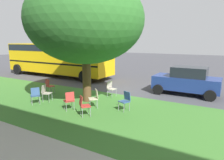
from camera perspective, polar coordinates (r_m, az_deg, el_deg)
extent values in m
plane|color=#424247|center=(12.41, 1.31, -3.65)|extent=(80.00, 80.00, 0.00)
cube|color=#3D752D|center=(9.85, -7.87, -7.63)|extent=(48.00, 6.00, 0.01)
cylinder|color=brown|center=(10.57, -7.12, 1.26)|extent=(0.44, 0.44, 2.73)
ellipsoid|color=#2D6B28|center=(10.47, -7.49, 16.25)|extent=(5.79, 5.79, 4.28)
cube|color=beige|center=(9.66, -5.33, -5.23)|extent=(0.58, 0.58, 0.04)
cube|color=beige|center=(9.63, -4.30, -3.80)|extent=(0.34, 0.34, 0.40)
cylinder|color=gray|center=(9.88, -6.45, -6.29)|extent=(0.02, 0.02, 0.42)
cylinder|color=gray|center=(9.54, -6.15, -6.91)|extent=(0.02, 0.02, 0.42)
cylinder|color=gray|center=(9.92, -4.50, -6.16)|extent=(0.02, 0.02, 0.42)
cylinder|color=gray|center=(9.59, -4.13, -6.78)|extent=(0.02, 0.02, 0.42)
cube|color=#B7332D|center=(12.78, -16.95, -1.68)|extent=(0.49, 0.48, 0.04)
cube|color=#B7332D|center=(12.65, -17.71, -0.74)|extent=(0.41, 0.17, 0.40)
cylinder|color=gray|center=(12.77, -15.83, -2.68)|extent=(0.02, 0.02, 0.42)
cylinder|color=gray|center=(13.07, -16.66, -2.42)|extent=(0.02, 0.02, 0.42)
cylinder|color=gray|center=(12.60, -17.14, -2.94)|extent=(0.02, 0.02, 0.42)
cylinder|color=gray|center=(12.90, -17.95, -2.66)|extent=(0.02, 0.02, 0.42)
cube|color=#335184|center=(9.20, 3.41, -6.04)|extent=(0.54, 0.53, 0.04)
cube|color=#335184|center=(9.25, 4.28, -4.41)|extent=(0.40, 0.23, 0.40)
cylinder|color=gray|center=(9.29, 1.87, -7.33)|extent=(0.02, 0.02, 0.42)
cylinder|color=gray|center=(9.03, 3.33, -7.89)|extent=(0.02, 0.02, 0.42)
cylinder|color=gray|center=(9.50, 3.46, -6.93)|extent=(0.02, 0.02, 0.42)
cylinder|color=gray|center=(9.25, 4.94, -7.46)|extent=(0.02, 0.02, 0.42)
cube|color=#ADA393|center=(11.13, -17.72, -3.56)|extent=(0.53, 0.54, 0.04)
cube|color=#ADA393|center=(11.15, -18.62, -2.31)|extent=(0.22, 0.40, 0.40)
cylinder|color=gray|center=(10.95, -17.28, -5.00)|extent=(0.02, 0.02, 0.42)
cylinder|color=gray|center=(11.26, -16.47, -4.51)|extent=(0.02, 0.02, 0.42)
cylinder|color=gray|center=(11.11, -18.85, -4.87)|extent=(0.02, 0.02, 0.42)
cylinder|color=gray|center=(11.41, -18.01, -4.40)|extent=(0.02, 0.02, 0.42)
cube|color=#B7332D|center=(9.50, -12.01, -5.71)|extent=(0.56, 0.57, 0.04)
cube|color=#B7332D|center=(9.27, -11.74, -4.57)|extent=(0.28, 0.39, 0.40)
cylinder|color=gray|center=(9.78, -11.24, -6.61)|extent=(0.02, 0.02, 0.42)
cylinder|color=gray|center=(9.68, -13.28, -6.88)|extent=(0.02, 0.02, 0.42)
cylinder|color=gray|center=(9.47, -10.60, -7.17)|extent=(0.02, 0.02, 0.42)
cylinder|color=gray|center=(9.37, -12.70, -7.45)|extent=(0.02, 0.02, 0.42)
cube|color=#B7332D|center=(8.65, -7.50, -7.23)|extent=(0.58, 0.57, 0.04)
cube|color=#B7332D|center=(8.54, -8.72, -5.81)|extent=(0.37, 0.32, 0.40)
cylinder|color=gray|center=(8.60, -6.06, -8.93)|extent=(0.02, 0.02, 0.42)
cylinder|color=gray|center=(8.92, -6.67, -8.18)|extent=(0.02, 0.02, 0.42)
cylinder|color=gray|center=(8.52, -8.30, -9.16)|extent=(0.02, 0.02, 0.42)
cylinder|color=gray|center=(8.85, -8.82, -8.40)|extent=(0.02, 0.02, 0.42)
cube|color=#335184|center=(10.86, -20.77, -4.11)|extent=(0.56, 0.57, 0.04)
cube|color=#335184|center=(10.62, -20.73, -3.08)|extent=(0.28, 0.38, 0.40)
cylinder|color=gray|center=(11.10, -19.88, -4.95)|extent=(0.02, 0.02, 0.42)
cylinder|color=gray|center=(11.06, -21.73, -5.13)|extent=(0.02, 0.02, 0.42)
cylinder|color=gray|center=(10.77, -19.62, -5.40)|extent=(0.02, 0.02, 0.42)
cylinder|color=gray|center=(10.73, -21.53, -5.59)|extent=(0.02, 0.02, 0.42)
cube|color=#ADA393|center=(11.52, -0.05, -2.55)|extent=(0.48, 0.49, 0.04)
cube|color=#ADA393|center=(11.58, -0.71, -1.25)|extent=(0.16, 0.41, 0.40)
cylinder|color=gray|center=(11.33, -0.02, -3.96)|extent=(0.02, 0.02, 0.42)
cylinder|color=gray|center=(11.59, 1.17, -3.62)|extent=(0.02, 0.02, 0.42)
cylinder|color=gray|center=(11.56, -1.27, -3.67)|extent=(0.02, 0.02, 0.42)
cylinder|color=gray|center=(11.81, -0.07, -3.35)|extent=(0.02, 0.02, 0.42)
cube|color=navy|center=(12.73, 20.05, -0.81)|extent=(3.70, 1.64, 0.76)
cube|color=#1E232B|center=(12.60, 20.91, 2.02)|extent=(1.90, 1.44, 0.64)
cylinder|color=black|center=(12.31, 12.76, -2.61)|extent=(0.60, 0.18, 0.60)
cylinder|color=black|center=(13.94, 14.96, -1.14)|extent=(0.60, 0.18, 0.60)
cylinder|color=black|center=(11.81, 25.83, -4.02)|extent=(0.60, 0.18, 0.60)
cylinder|color=black|center=(13.50, 26.47, -2.31)|extent=(0.60, 0.18, 0.60)
cube|color=yellow|center=(18.84, -15.04, 5.99)|extent=(10.40, 2.44, 2.50)
cube|color=black|center=(18.87, -14.99, 4.94)|extent=(10.30, 2.46, 0.12)
cube|color=black|center=(18.79, -15.17, 8.73)|extent=(10.30, 2.46, 0.56)
cylinder|color=black|center=(21.24, -24.95, 2.74)|extent=(0.96, 0.28, 0.96)
cylinder|color=black|center=(22.75, -19.75, 3.59)|extent=(0.96, 0.28, 0.96)
cylinder|color=black|center=(15.39, -7.66, 0.93)|extent=(0.96, 0.28, 0.96)
cylinder|color=black|center=(17.42, -2.55, 2.17)|extent=(0.96, 0.28, 0.96)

